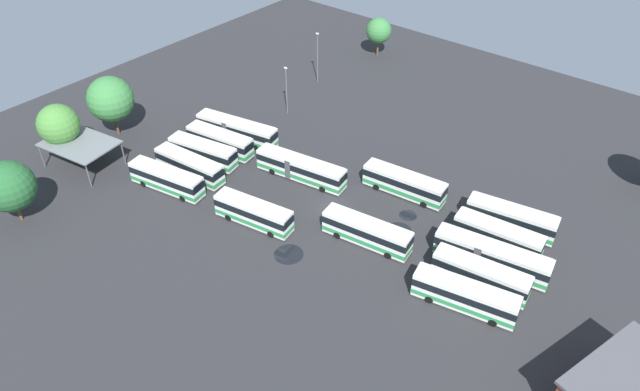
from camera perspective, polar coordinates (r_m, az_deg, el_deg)
name	(u,v)px	position (r m, az deg, el deg)	size (l,w,h in m)	color
ground_plane	(331,208)	(81.87, 1.10, -1.26)	(123.97, 123.97, 0.00)	#28282B
bus_row0_slot0	(167,179)	(87.02, -14.71, 1.58)	(12.08, 4.75, 3.61)	silver
bus_row0_slot1	(190,166)	(89.03, -12.59, 2.86)	(11.83, 3.74, 3.61)	silver
bus_row0_slot2	(203,152)	(91.75, -11.32, 4.20)	(11.45, 4.78, 3.61)	silver
bus_row0_slot3	(220,141)	(93.90, -9.71, 5.26)	(11.66, 4.31, 3.61)	silver
bus_row0_slot4	(237,130)	(96.40, -8.13, 6.36)	(14.39, 5.40, 3.61)	silver
bus_row1_slot0	(254,213)	(78.62, -6.48, -1.68)	(11.46, 4.48, 3.61)	silver
bus_row1_slot3	(301,168)	(86.39, -1.90, 2.67)	(14.39, 4.83, 3.61)	silver
bus_row2_slot1	(367,232)	(75.44, 4.59, -3.53)	(12.20, 4.31, 3.61)	silver
bus_row2_slot4	(404,184)	(84.13, 8.21, 1.16)	(12.37, 3.98, 3.61)	silver
bus_row3_slot0	(465,295)	(69.34, 13.96, -9.43)	(12.29, 4.99, 3.61)	silver
bus_row3_slot1	(481,275)	(72.13, 15.39, -7.46)	(11.74, 4.19, 3.61)	silver
bus_row3_slot2	(491,256)	(74.92, 16.35, -5.64)	(14.40, 4.96, 3.61)	silver
bus_row3_slot3	(498,236)	(77.96, 16.94, -3.78)	(11.51, 3.88, 3.61)	silver
bus_row3_slot4	(511,218)	(81.28, 18.13, -2.11)	(11.98, 4.62, 3.61)	silver
maintenance_shelter	(79,144)	(95.29, -22.39, 4.68)	(11.71, 9.05, 4.09)	slate
lamp_post_mid_lot	(317,56)	(112.36, -0.25, 13.45)	(0.56, 0.28, 9.71)	slate
lamp_post_far_corner	(286,89)	(101.80, -3.29, 10.35)	(0.56, 0.28, 8.70)	slate
tree_northwest	(379,31)	(123.80, 5.74, 15.68)	(5.15, 5.15, 7.96)	brown
tree_east_edge	(110,99)	(100.52, -19.74, 8.82)	(7.38, 7.38, 10.16)	brown
tree_north_edge	(9,186)	(86.76, -28.06, 0.79)	(6.90, 6.90, 9.06)	brown
tree_south_edge	(58,125)	(96.76, -24.13, 6.32)	(6.22, 6.22, 9.34)	brown
puddle_back_corner	(399,231)	(78.90, 7.66, -3.43)	(3.61, 3.61, 0.01)	black
puddle_near_shelter	(408,215)	(81.56, 8.56, -1.93)	(2.46, 2.46, 0.01)	black
puddle_front_lane	(289,254)	(74.96, -3.07, -5.74)	(3.80, 3.80, 0.01)	black
puddle_between_rows	(234,129)	(100.46, -8.41, 6.46)	(2.96, 2.96, 0.01)	black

